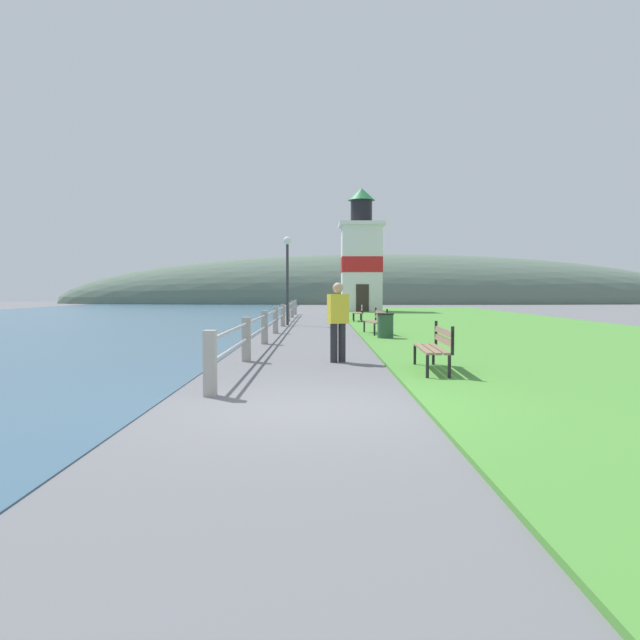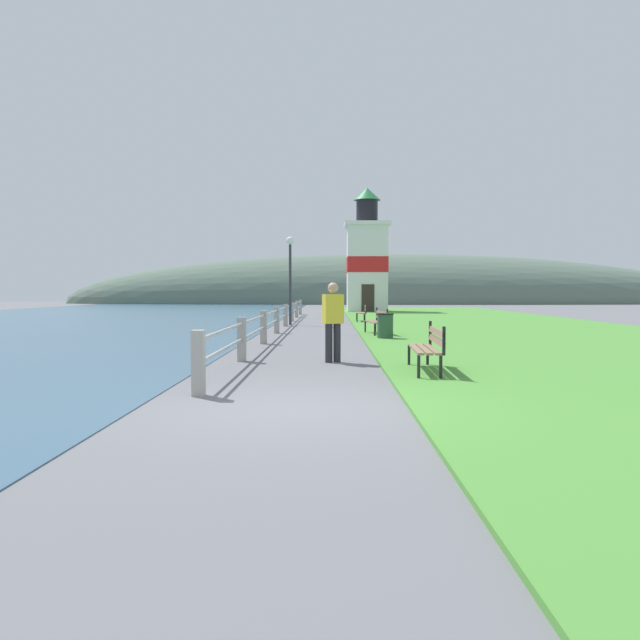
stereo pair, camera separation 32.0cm
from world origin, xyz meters
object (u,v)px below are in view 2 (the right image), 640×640
at_px(park_bench_far, 363,311).
at_px(lighthouse, 367,260).
at_px(trash_bin, 385,326).
at_px(park_bench_near, 429,345).
at_px(park_bench_midway, 378,320).
at_px(person_strolling, 333,319).
at_px(lamp_post, 290,264).

xyz_separation_m(park_bench_far, lighthouse, (1.09, 15.05, 3.23)).
relative_size(park_bench_far, trash_bin, 2.01).
distance_m(park_bench_near, trash_bin, 8.03).
height_order(park_bench_midway, lighthouse, lighthouse).
bearing_deg(park_bench_midway, trash_bin, 85.82).
xyz_separation_m(park_bench_near, park_bench_far, (-0.23, 18.83, -0.00)).
distance_m(park_bench_far, person_strolling, 17.02).
distance_m(park_bench_near, person_strolling, 2.60).
bearing_deg(park_bench_far, person_strolling, 86.59).
relative_size(park_bench_midway, lighthouse, 0.21).
bearing_deg(trash_bin, park_bench_near, -89.37).
xyz_separation_m(park_bench_midway, lamp_post, (-3.43, 6.47, 2.20)).
relative_size(park_bench_far, lighthouse, 0.19).
bearing_deg(lamp_post, lighthouse, 75.67).
relative_size(park_bench_midway, trash_bin, 2.27).
bearing_deg(lighthouse, park_bench_near, -91.45).
xyz_separation_m(person_strolling, trash_bin, (1.67, 6.15, -0.51)).
relative_size(park_bench_midway, lamp_post, 0.48).
bearing_deg(lamp_post, park_bench_midway, -62.10).
xyz_separation_m(park_bench_near, lamp_post, (-3.60, 16.42, 2.20)).
bearing_deg(lamp_post, park_bench_near, -77.63).
relative_size(park_bench_near, person_strolling, 1.17).
bearing_deg(lamp_post, person_strolling, -82.77).
distance_m(park_bench_midway, lighthouse, 24.16).
height_order(park_bench_midway, trash_bin, park_bench_midway).
distance_m(park_bench_far, lamp_post, 4.69).
height_order(park_bench_near, park_bench_midway, same).
bearing_deg(park_bench_midway, park_bench_far, -96.41).
relative_size(park_bench_near, lighthouse, 0.22).
relative_size(lighthouse, trash_bin, 10.67).
relative_size(park_bench_near, lamp_post, 0.51).
relative_size(park_bench_midway, park_bench_far, 1.13).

